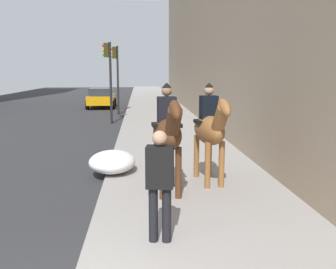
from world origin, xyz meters
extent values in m
ellipsoid|color=#4C2B16|center=(4.25, -1.43, 1.37)|extent=(1.54, 0.68, 0.66)
cylinder|color=#4C2B16|center=(3.82, -1.62, 0.65)|extent=(0.13, 0.13, 1.05)
cylinder|color=#4C2B16|center=(3.79, -1.30, 0.65)|extent=(0.13, 0.13, 1.05)
cylinder|color=#4C2B16|center=(4.71, -1.55, 0.65)|extent=(0.13, 0.13, 1.05)
cylinder|color=#4C2B16|center=(4.69, -1.23, 0.65)|extent=(0.13, 0.13, 1.05)
cylinder|color=#4C2B16|center=(3.48, -1.49, 1.72)|extent=(0.65, 0.33, 0.68)
ellipsoid|color=#4C2B16|center=(3.27, -1.51, 1.97)|extent=(0.64, 0.27, 0.49)
cylinder|color=black|center=(4.96, -1.37, 1.27)|extent=(0.29, 0.12, 0.55)
cube|color=black|center=(4.30, -1.42, 1.55)|extent=(0.49, 0.63, 0.08)
cube|color=black|center=(4.30, -1.42, 1.87)|extent=(0.31, 0.40, 0.55)
sphere|color=#8C664C|center=(4.30, -1.42, 2.26)|extent=(0.22, 0.22, 0.22)
cone|color=black|center=(4.30, -1.42, 2.38)|extent=(0.22, 0.22, 0.10)
ellipsoid|color=brown|center=(4.91, -2.43, 1.35)|extent=(1.56, 0.74, 0.66)
cylinder|color=brown|center=(4.49, -2.65, 0.63)|extent=(0.13, 0.13, 1.03)
cylinder|color=brown|center=(4.45, -2.33, 0.63)|extent=(0.13, 0.13, 1.03)
cylinder|color=brown|center=(5.38, -2.54, 0.63)|extent=(0.13, 0.13, 1.03)
cylinder|color=brown|center=(5.34, -2.22, 0.63)|extent=(0.13, 0.13, 1.03)
cylinder|color=brown|center=(4.15, -2.53, 1.69)|extent=(0.66, 0.36, 0.68)
ellipsoid|color=brown|center=(3.94, -2.56, 1.94)|extent=(0.65, 0.30, 0.49)
cylinder|color=black|center=(5.62, -2.34, 1.25)|extent=(0.29, 0.13, 0.55)
cube|color=black|center=(4.96, -2.43, 1.53)|extent=(0.51, 0.65, 0.08)
cube|color=black|center=(4.96, -2.43, 1.84)|extent=(0.33, 0.41, 0.55)
sphere|color=tan|center=(4.96, -2.43, 2.24)|extent=(0.22, 0.22, 0.22)
cone|color=black|center=(4.96, -2.43, 2.36)|extent=(0.22, 0.22, 0.10)
cylinder|color=black|center=(1.87, -1.05, 0.54)|extent=(0.14, 0.14, 0.85)
cylinder|color=black|center=(1.84, -1.24, 0.54)|extent=(0.14, 0.14, 0.85)
cube|color=black|center=(1.86, -1.14, 1.28)|extent=(0.32, 0.43, 0.62)
sphere|color=tan|center=(1.86, -1.14, 1.71)|extent=(0.22, 0.22, 0.22)
cube|color=orange|center=(24.53, 1.90, 0.62)|extent=(4.02, 1.87, 0.60)
cube|color=#262D38|center=(24.29, 1.89, 1.18)|extent=(2.13, 1.62, 0.52)
cylinder|color=black|center=(25.75, 2.82, 0.32)|extent=(0.64, 0.23, 0.64)
cylinder|color=black|center=(25.79, 1.02, 0.32)|extent=(0.64, 0.23, 0.64)
cylinder|color=black|center=(23.28, 2.77, 0.32)|extent=(0.64, 0.23, 0.64)
cylinder|color=black|center=(23.31, 0.98, 0.32)|extent=(0.64, 0.23, 0.64)
cylinder|color=black|center=(15.94, 0.57, 2.04)|extent=(0.12, 0.12, 4.09)
cube|color=#2D280C|center=(15.94, 0.75, 3.69)|extent=(0.20, 0.24, 0.70)
sphere|color=red|center=(15.94, 0.88, 3.91)|extent=(0.14, 0.14, 0.14)
sphere|color=orange|center=(15.94, 0.88, 3.69)|extent=(0.14, 0.14, 0.14)
sphere|color=green|center=(15.94, 0.88, 3.47)|extent=(0.14, 0.14, 0.14)
cylinder|color=black|center=(20.11, 0.44, 2.08)|extent=(0.12, 0.12, 4.15)
cube|color=#2D280C|center=(20.11, 0.62, 3.75)|extent=(0.20, 0.24, 0.70)
sphere|color=red|center=(20.11, 0.75, 3.97)|extent=(0.14, 0.14, 0.14)
sphere|color=orange|center=(20.11, 0.75, 3.75)|extent=(0.14, 0.14, 0.14)
sphere|color=green|center=(20.11, 0.75, 3.53)|extent=(0.14, 0.14, 0.14)
ellipsoid|color=white|center=(5.97, -0.15, 0.39)|extent=(1.53, 1.18, 0.53)
camera|label=1|loc=(-3.55, -0.86, 2.67)|focal=40.70mm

